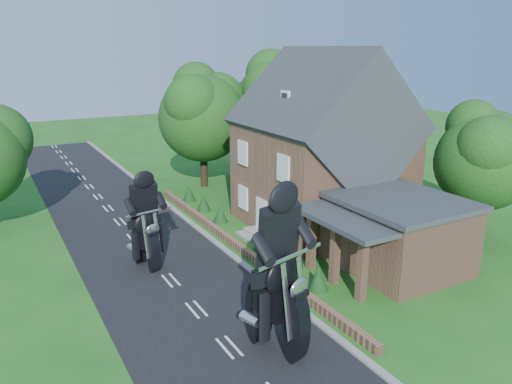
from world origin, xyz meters
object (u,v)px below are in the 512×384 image
garden_wall (235,244)px  house (322,152)px  annex (396,232)px  motorcycle_lead (277,327)px  motorcycle_follow (147,254)px

garden_wall → house: 7.52m
garden_wall → annex: annex is taller
annex → house: bearing=84.8°
garden_wall → house: (6.19, 1.00, 4.14)m
motorcycle_lead → motorcycle_follow: 9.05m
house → motorcycle_lead: house is taller
house → annex: house is taller
garden_wall → motorcycle_follow: motorcycle_follow is taller
annex → motorcycle_follow: size_ratio=4.57×
motorcycle_follow → motorcycle_lead: bearing=90.8°
garden_wall → motorcycle_lead: size_ratio=11.10×
house → motorcycle_lead: bearing=-132.4°
garden_wall → house: bearing=9.2°
garden_wall → motorcycle_lead: (-2.92, -8.98, 0.72)m
motorcycle_follow → garden_wall: bearing=170.5°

